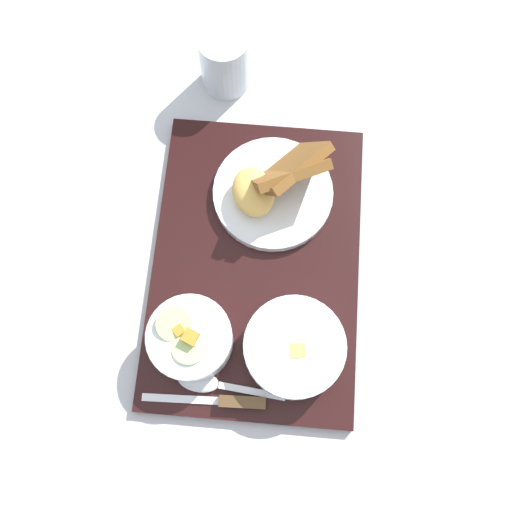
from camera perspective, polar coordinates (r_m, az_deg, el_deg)
ground_plane at (r=0.79m, az=0.00°, el=-0.89°), size 4.00×4.00×0.00m
serving_tray at (r=0.78m, az=0.00°, el=-0.76°), size 0.48×0.36×0.01m
bowl_salad at (r=0.73m, az=-6.95°, el=-8.60°), size 0.11×0.11×0.07m
bowl_soup at (r=0.73m, az=4.02°, el=-9.59°), size 0.13×0.13×0.05m
plate_main at (r=0.79m, az=1.85°, el=7.44°), size 0.18×0.18×0.10m
knife at (r=0.74m, az=-2.60°, el=-15.06°), size 0.04×0.16×0.02m
spoon at (r=0.74m, az=-4.32°, el=-13.32°), size 0.03×0.15×0.01m
glass_water at (r=0.88m, az=-3.30°, el=19.60°), size 0.08×0.08×0.10m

